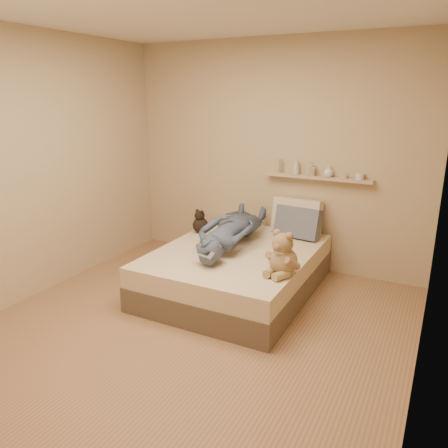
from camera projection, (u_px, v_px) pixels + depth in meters
The scene contains 10 objects.
room at pixel (186, 184), 3.45m from camera, with size 3.80×3.80×3.80m.
bed at pixel (236, 270), 4.55m from camera, with size 1.50×1.90×0.45m.
game_console at pixel (206, 254), 3.96m from camera, with size 0.18×0.11×0.06m.
teddy_bear at pixel (282, 257), 3.81m from camera, with size 0.33×0.34×0.41m.
dark_plush at pixel (200, 223), 5.01m from camera, with size 0.18×0.18×0.28m.
pillow_cream at pixel (297, 216), 4.97m from camera, with size 0.55×0.16×0.40m, color beige.
pillow_grey at pixel (298, 222), 4.84m from camera, with size 0.50×0.14×0.34m, color slate.
person at pixel (231, 229), 4.59m from camera, with size 0.53×1.46×0.35m, color #444B6B.
wall_shelf at pixel (317, 178), 4.83m from camera, with size 1.20×0.12×0.03m, color tan.
shelf_bottles at pixel (320, 170), 4.80m from camera, with size 0.96×0.13×0.18m.
Camera 1 is at (1.83, -2.88, 1.98)m, focal length 35.00 mm.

